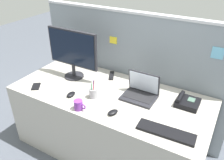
{
  "coord_description": "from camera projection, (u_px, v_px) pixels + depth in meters",
  "views": [
    {
      "loc": [
        0.95,
        -1.6,
        1.9
      ],
      "look_at": [
        0.0,
        0.05,
        0.82
      ],
      "focal_mm": 37.39,
      "sensor_mm": 36.0,
      "label": 1
    }
  ],
  "objects": [
    {
      "name": "ground_plane",
      "position": [
        110.0,
        147.0,
        2.56
      ],
      "size": [
        10.0,
        10.0,
        0.0
      ],
      "primitive_type": "plane",
      "color": "#4C515B"
    },
    {
      "name": "desk",
      "position": [
        110.0,
        122.0,
        2.38
      ],
      "size": [
        1.89,
        0.84,
        0.7
      ],
      "primitive_type": "cube",
      "color": "#ADA89E",
      "rests_on": "ground_plane"
    },
    {
      "name": "cubicle_divider",
      "position": [
        131.0,
        74.0,
        2.56
      ],
      "size": [
        2.11,
        0.07,
        1.38
      ],
      "color": "gray",
      "rests_on": "ground_plane"
    },
    {
      "name": "desktop_monitor",
      "position": [
        73.0,
        51.0,
        2.36
      ],
      "size": [
        0.58,
        0.2,
        0.51
      ],
      "color": "#232328",
      "rests_on": "desk"
    },
    {
      "name": "laptop",
      "position": [
        141.0,
        91.0,
        2.14
      ],
      "size": [
        0.3,
        0.24,
        0.23
      ],
      "color": "#232328",
      "rests_on": "desk"
    },
    {
      "name": "desk_phone",
      "position": [
        187.0,
        102.0,
        2.04
      ],
      "size": [
        0.19,
        0.19,
        0.08
      ],
      "color": "black",
      "rests_on": "desk"
    },
    {
      "name": "keyboard_main",
      "position": [
        166.0,
        132.0,
        1.73
      ],
      "size": [
        0.44,
        0.14,
        0.02
      ],
      "primitive_type": "cube",
      "rotation": [
        0.0,
        0.0,
        0.05
      ],
      "color": "black",
      "rests_on": "desk"
    },
    {
      "name": "computer_mouse_right_hand",
      "position": [
        71.0,
        94.0,
        2.16
      ],
      "size": [
        0.06,
        0.1,
        0.03
      ],
      "primitive_type": "ellipsoid",
      "rotation": [
        0.0,
        0.0,
        0.01
      ],
      "color": "black",
      "rests_on": "desk"
    },
    {
      "name": "computer_mouse_left_hand",
      "position": [
        113.0,
        112.0,
        1.93
      ],
      "size": [
        0.09,
        0.11,
        0.03
      ],
      "primitive_type": "ellipsoid",
      "rotation": [
        0.0,
        0.0,
        -0.35
      ],
      "color": "black",
      "rests_on": "desk"
    },
    {
      "name": "pen_cup",
      "position": [
        93.0,
        93.0,
        2.13
      ],
      "size": [
        0.08,
        0.08,
        0.19
      ],
      "color": "#99999E",
      "rests_on": "desk"
    },
    {
      "name": "cell_phone_black_slab",
      "position": [
        36.0,
        86.0,
        2.31
      ],
      "size": [
        0.14,
        0.15,
        0.01
      ],
      "primitive_type": "cube",
      "rotation": [
        0.0,
        0.0,
        0.62
      ],
      "color": "black",
      "rests_on": "desk"
    },
    {
      "name": "tv_remote",
      "position": [
        112.0,
        76.0,
        2.49
      ],
      "size": [
        0.11,
        0.17,
        0.02
      ],
      "primitive_type": "cube",
      "rotation": [
        0.0,
        0.0,
        0.46
      ],
      "color": "black",
      "rests_on": "desk"
    },
    {
      "name": "coffee_mug",
      "position": [
        79.0,
        105.0,
        1.97
      ],
      "size": [
        0.11,
        0.08,
        0.09
      ],
      "color": "purple",
      "rests_on": "desk"
    }
  ]
}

